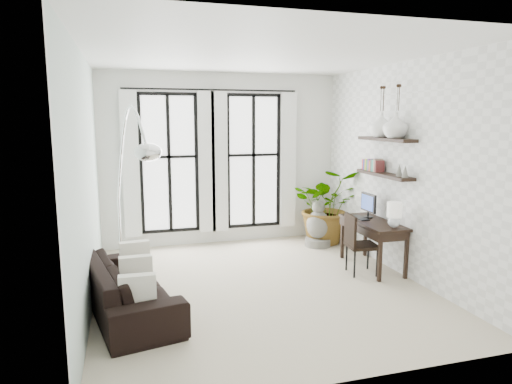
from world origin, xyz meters
name	(u,v)px	position (x,y,z in m)	size (l,w,h in m)	color
floor	(260,286)	(0.00, 0.00, 0.00)	(5.00, 5.00, 0.00)	beige
ceiling	(260,54)	(0.00, 0.00, 3.20)	(5.00, 5.00, 0.00)	white
wall_left	(86,181)	(-2.25, 0.00, 1.60)	(5.00, 5.00, 0.00)	silver
wall_right	(403,170)	(2.25, 0.00, 1.60)	(5.00, 5.00, 0.00)	white
wall_back	(222,159)	(0.00, 2.50, 1.60)	(4.50, 4.50, 0.00)	white
windows	(213,162)	(-0.20, 2.43, 1.56)	(3.26, 0.13, 2.65)	white
wall_shelves	(383,160)	(2.11, 0.33, 1.73)	(0.25, 1.30, 0.60)	black
sofa	(128,287)	(-1.80, -0.36, 0.32)	(2.18, 0.85, 0.64)	black
throw_pillows	(136,272)	(-1.70, -0.36, 0.50)	(0.40, 1.52, 0.40)	silver
plant	(327,206)	(1.90, 1.88, 0.72)	(1.30, 1.13, 1.45)	#2D7228
desk	(374,225)	(1.95, 0.24, 0.72)	(0.55, 1.30, 1.16)	black
desk_chair	(357,240)	(1.58, 0.11, 0.53)	(0.50, 0.50, 0.93)	black
arc_lamp	(130,147)	(-1.70, 0.60, 1.98)	(0.76, 2.20, 2.55)	silver
buddha	(318,227)	(1.64, 1.70, 0.36)	(0.48, 0.48, 0.86)	gray
vase_a	(396,125)	(2.11, 0.04, 2.27)	(0.37, 0.37, 0.38)	white
vase_b	(381,125)	(2.11, 0.44, 2.27)	(0.37, 0.37, 0.38)	white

